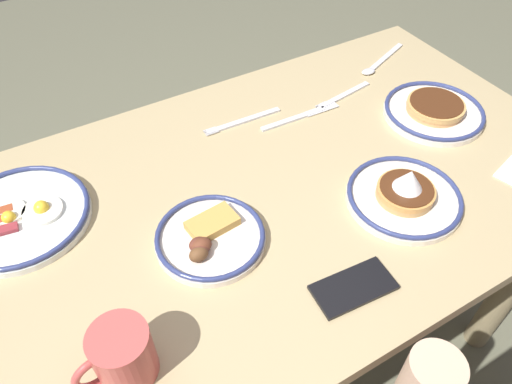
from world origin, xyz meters
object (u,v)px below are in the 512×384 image
(plate_far_side, at_px, (405,195))
(tea_spoon, at_px, (378,64))
(coffee_mug, at_px, (122,355))
(plate_center_pancakes, at_px, (19,216))
(fork_far, at_px, (343,96))
(plate_near_main, at_px, (434,111))
(fork_near, at_px, (242,121))
(cell_phone, at_px, (353,288))
(butter_knife, at_px, (300,117))
(plate_far_companion, at_px, (210,237))

(plate_far_side, xyz_separation_m, tea_spoon, (-0.29, -0.43, -0.02))
(coffee_mug, bearing_deg, plate_center_pancakes, -78.79)
(coffee_mug, xyz_separation_m, fork_far, (-0.72, -0.41, -0.05))
(plate_center_pancakes, relative_size, coffee_mug, 2.18)
(plate_far_side, distance_m, tea_spoon, 0.52)
(plate_near_main, bearing_deg, fork_near, -27.03)
(plate_center_pancakes, xyz_separation_m, plate_far_side, (-0.68, 0.34, 0.01))
(tea_spoon, bearing_deg, cell_phone, 46.66)
(plate_near_main, relative_size, fork_far, 1.33)
(butter_knife, bearing_deg, fork_far, -172.93)
(fork_far, bearing_deg, fork_near, -7.67)
(plate_far_side, distance_m, fork_far, 0.37)
(plate_center_pancakes, relative_size, cell_phone, 1.90)
(plate_center_pancakes, xyz_separation_m, fork_far, (-0.80, -0.02, -0.01))
(plate_center_pancakes, distance_m, fork_near, 0.53)
(plate_far_companion, relative_size, tea_spoon, 1.05)
(plate_near_main, relative_size, plate_far_companion, 1.15)
(cell_phone, distance_m, tea_spoon, 0.74)
(plate_far_side, height_order, butter_knife, plate_far_side)
(plate_near_main, bearing_deg, tea_spoon, -98.25)
(cell_phone, xyz_separation_m, butter_knife, (-0.19, -0.45, -0.00))
(plate_far_companion, relative_size, coffee_mug, 1.66)
(plate_near_main, height_order, butter_knife, plate_near_main)
(cell_phone, bearing_deg, plate_near_main, -143.83)
(cell_phone, bearing_deg, tea_spoon, -128.94)
(plate_center_pancakes, height_order, butter_knife, plate_center_pancakes)
(plate_near_main, bearing_deg, cell_phone, 31.77)
(cell_phone, bearing_deg, plate_center_pancakes, -39.69)
(tea_spoon, bearing_deg, plate_center_pancakes, 5.26)
(cell_phone, bearing_deg, fork_far, -121.18)
(plate_center_pancakes, height_order, plate_far_companion, plate_far_companion)
(cell_phone, relative_size, tea_spoon, 0.73)
(butter_knife, xyz_separation_m, tea_spoon, (-0.32, -0.09, 0.00))
(fork_near, bearing_deg, plate_far_side, 111.77)
(plate_far_side, relative_size, tea_spoon, 1.17)
(plate_near_main, height_order, fork_near, plate_near_main)
(coffee_mug, bearing_deg, plate_far_side, -174.59)
(cell_phone, relative_size, fork_near, 0.72)
(plate_near_main, xyz_separation_m, coffee_mug, (0.86, 0.24, 0.04))
(plate_far_side, bearing_deg, plate_far_companion, -14.91)
(plate_near_main, relative_size, tea_spoon, 1.21)
(coffee_mug, relative_size, fork_far, 0.70)
(coffee_mug, relative_size, tea_spoon, 0.63)
(plate_near_main, height_order, plate_far_companion, plate_far_companion)
(fork_near, xyz_separation_m, butter_knife, (-0.13, 0.05, -0.00))
(cell_phone, distance_m, fork_far, 0.58)
(plate_far_side, distance_m, coffee_mug, 0.61)
(plate_near_main, relative_size, plate_far_side, 1.03)
(plate_far_side, relative_size, butter_knife, 1.08)
(fork_near, xyz_separation_m, tea_spoon, (-0.45, -0.04, 0.00))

